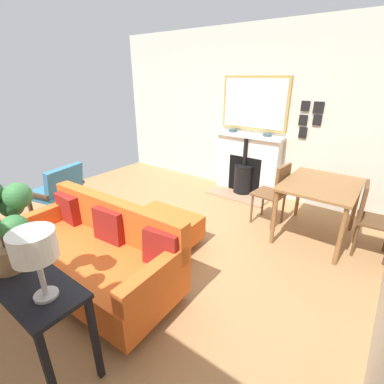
{
  "coord_description": "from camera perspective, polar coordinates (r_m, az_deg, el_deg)",
  "views": [
    {
      "loc": [
        1.99,
        2.37,
        1.96
      ],
      "look_at": [
        -0.68,
        0.37,
        0.57
      ],
      "focal_mm": 26.08,
      "sensor_mm": 36.0,
      "label": 1
    }
  ],
  "objects": [
    {
      "name": "ground_plane",
      "position": [
        3.67,
        -11.24,
        -10.25
      ],
      "size": [
        5.12,
        5.24,
        0.01
      ],
      "primitive_type": "cube",
      "color": "#A87A4C"
    },
    {
      "name": "wall_left",
      "position": [
        5.16,
        9.64,
        15.75
      ],
      "size": [
        0.12,
        5.24,
        2.73
      ],
      "primitive_type": "cube",
      "color": "silver",
      "rests_on": "ground"
    },
    {
      "name": "fireplace",
      "position": [
        5.03,
        11.04,
        4.93
      ],
      "size": [
        0.63,
        1.2,
        1.05
      ],
      "color": "#9E7A5B",
      "rests_on": "ground"
    },
    {
      "name": "mirror_over_mantel",
      "position": [
        4.93,
        12.65,
        17.24
      ],
      "size": [
        0.04,
        1.16,
        0.86
      ],
      "color": "tan"
    },
    {
      "name": "mantel_bowl_near",
      "position": [
        5.05,
        8.34,
        12.34
      ],
      "size": [
        0.14,
        0.14,
        0.05
      ],
      "color": "#334C56",
      "rests_on": "fireplace"
    },
    {
      "name": "mantel_bowl_far",
      "position": [
        4.79,
        15.15,
        11.21
      ],
      "size": [
        0.14,
        0.14,
        0.04
      ],
      "color": "#334C56",
      "rests_on": "fireplace"
    },
    {
      "name": "sofa",
      "position": [
        2.95,
        -18.91,
        -11.81
      ],
      "size": [
        0.88,
        1.81,
        0.82
      ],
      "color": "#B2B2B7",
      "rests_on": "ground"
    },
    {
      "name": "ottoman",
      "position": [
        3.47,
        -5.99,
        -7.37
      ],
      "size": [
        0.69,
        0.84,
        0.38
      ],
      "color": "#B2B2B7",
      "rests_on": "ground"
    },
    {
      "name": "armchair_accent",
      "position": [
        4.43,
        -25.69,
        0.65
      ],
      "size": [
        0.78,
        0.71,
        0.81
      ],
      "color": "#4C3321",
      "rests_on": "ground"
    },
    {
      "name": "console_table",
      "position": [
        2.55,
        -33.84,
        -12.77
      ],
      "size": [
        0.37,
        1.69,
        0.74
      ],
      "color": "black",
      "rests_on": "ground"
    },
    {
      "name": "table_lamp_far_end",
      "position": [
        1.81,
        -29.57,
        -9.92
      ],
      "size": [
        0.25,
        0.25,
        0.45
      ],
      "color": "#B2B2B7",
      "rests_on": "console_table"
    },
    {
      "name": "potted_plant",
      "position": [
        2.18,
        -34.28,
        -4.47
      ],
      "size": [
        0.43,
        0.49,
        0.61
      ],
      "color": "#99704C",
      "rests_on": "console_table"
    },
    {
      "name": "dining_table",
      "position": [
        3.78,
        24.76,
        0.26
      ],
      "size": [
        1.05,
        0.84,
        0.75
      ],
      "color": "olive",
      "rests_on": "ground"
    },
    {
      "name": "dining_chair_near_fireplace",
      "position": [
        3.95,
        16.68,
        0.36
      ],
      "size": [
        0.44,
        0.44,
        0.89
      ],
      "color": "brown",
      "rests_on": "ground"
    },
    {
      "name": "dining_chair_by_back_wall",
      "position": [
        3.78,
        32.51,
        -3.81
      ],
      "size": [
        0.43,
        0.43,
        0.86
      ],
      "color": "brown",
      "rests_on": "ground"
    },
    {
      "name": "photo_gallery_row",
      "position": [
        4.65,
        22.92,
        13.92
      ],
      "size": [
        0.02,
        0.33,
        0.55
      ],
      "color": "black"
    }
  ]
}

